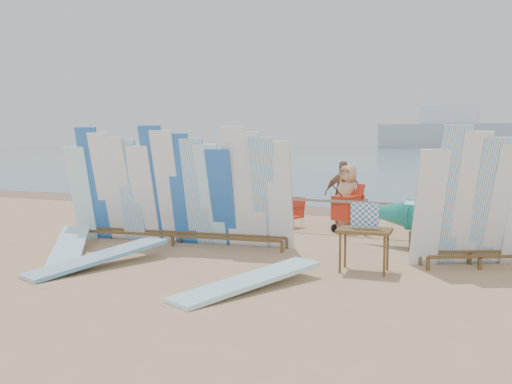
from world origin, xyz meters
The scene contains 21 objects.
ground centered at (0.00, 0.00, 0.00)m, with size 160.00×160.00×0.00m, color tan.
ocean centered at (0.00, 128.00, 0.00)m, with size 320.00×240.00×0.02m, color slate.
wet_sand_strip centered at (0.00, 7.20, 0.00)m, with size 40.00×2.60×0.01m, color #84624A.
distant_ship centered at (-12.00, 180.00, 5.31)m, with size 45.00×8.00×14.00m.
fence centered at (0.00, 3.00, 0.63)m, with size 12.08×0.08×0.90m.
main_surfboard_rack centered at (-1.51, 0.20, 1.16)m, with size 5.23×1.35×2.60m.
side_surfboard_rack centered at (4.53, 0.61, 1.13)m, with size 2.22×1.50×2.54m.
vendor_table centered at (2.81, -0.55, 0.40)m, with size 0.95×0.71×1.20m.
flat_board_a centered at (-2.89, -1.54, 0.00)m, with size 0.56×2.70×0.07m, color #9BE1F9.
flat_board_b centered at (1.48, -2.39, 0.00)m, with size 0.56×2.70×0.07m, color #9BE1F9.
flat_board_e centered at (-1.59, -2.19, 0.00)m, with size 0.56×2.70×0.07m, color white.
beach_chair_left centered at (-0.04, 3.48, 0.23)m, with size 0.61×0.62×0.79m.
beach_chair_right centered at (1.33, 3.92, 0.26)m, with size 0.67×0.69×0.90m.
stroller centered at (1.43, 3.53, 0.47)m, with size 0.80×0.98×1.17m.
beachgoer_6 centered at (1.31, 3.96, 0.83)m, with size 0.81×0.39×1.65m, color tan.
beachgoer_3 centered at (-2.14, 5.23, 0.90)m, with size 1.16×0.48×1.80m, color tan.
beachgoer_9 centered at (3.78, 6.77, 0.90)m, with size 1.16×0.48×1.80m, color tan.
beachgoer_2 centered at (-1.26, 4.53, 0.83)m, with size 0.80×0.39×1.66m, color beige.
beachgoer_4 centered at (1.05, 4.47, 0.86)m, with size 1.01×0.44×1.73m, color #8C6042.
beachgoer_7 centered at (3.41, 5.55, 0.80)m, with size 0.59×0.32×1.61m, color #8C6042.
beachgoer_11 centered at (-5.93, 7.16, 0.85)m, with size 1.57×0.51×1.69m, color beige.
Camera 1 is at (4.95, -9.70, 2.25)m, focal length 38.00 mm.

